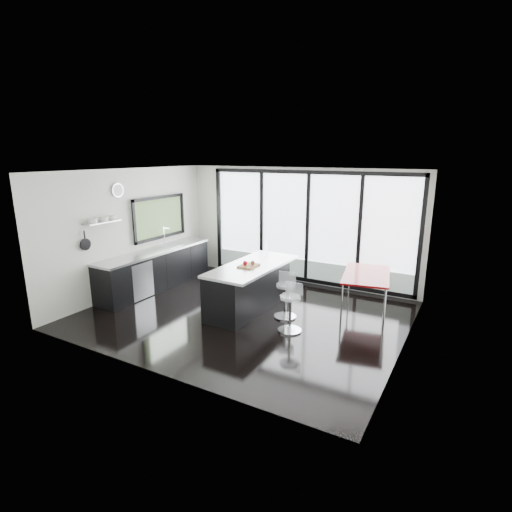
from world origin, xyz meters
The scene contains 11 objects.
floor centered at (0.00, 0.00, 0.00)m, with size 6.00×5.00×0.00m, color black.
ceiling centered at (0.00, 0.00, 2.80)m, with size 6.00×5.00×0.00m, color white.
wall_back centered at (0.27, 2.47, 1.27)m, with size 6.00×0.09×2.80m.
wall_front centered at (0.00, -2.50, 1.40)m, with size 6.00×0.00×2.80m, color silver.
wall_left centered at (-2.97, 0.27, 1.56)m, with size 0.26×5.00×2.80m.
wall_right centered at (3.00, 0.00, 1.40)m, with size 0.00×5.00×2.80m, color silver.
counter_cabinets centered at (-2.67, 0.40, 0.46)m, with size 0.69×3.24×1.36m.
island centered at (-0.09, 0.36, 0.48)m, with size 0.99×2.32×1.23m.
bar_stool_near centered at (1.11, -0.25, 0.34)m, with size 0.43×0.43×0.68m, color silver.
bar_stool_far centered at (0.77, 0.28, 0.34)m, with size 0.43×0.43×0.68m, color silver.
red_table centered at (2.04, 1.30, 0.41)m, with size 0.86×1.51×0.81m, color #710709.
Camera 1 is at (3.86, -6.33, 3.11)m, focal length 28.00 mm.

